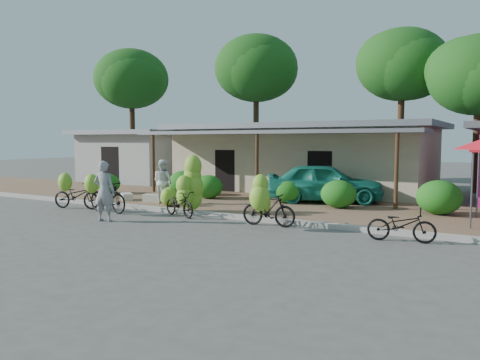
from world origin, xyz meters
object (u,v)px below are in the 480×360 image
Objects in this scene: tree_back_left at (131,78)px; bystander at (163,181)px; sack_near at (154,198)px; tree_center_right at (399,64)px; bike_far_left at (75,194)px; bike_left at (106,195)px; vendor at (104,191)px; teal_van at (324,183)px; tree_near_right at (475,73)px; bike_center at (187,191)px; bike_right at (266,205)px; sack_far at (127,197)px; tree_far_center at (255,67)px; bike_far_right at (401,225)px.

bystander is (11.19, -10.01, -5.85)m from tree_back_left.
tree_center_right is at bearing 64.46° from sack_near.
bike_left is at bearing -107.36° from bike_far_left.
vendor is 3.63m from bystander.
tree_back_left is at bearing 45.99° from teal_van.
bike_center is (-7.63, -12.84, -4.94)m from tree_near_right.
bike_right is at bearing -80.90° from bike_left.
tree_back_left reaches higher than sack_far.
tree_far_center is 4.84× the size of bike_left.
bike_far_right is 10.10m from sack_near.
bike_far_left is (8.86, -12.25, -6.25)m from tree_back_left.
bike_center is (13.37, -11.34, -5.99)m from tree_back_left.
teal_van is at bearing -12.00° from bike_center.
tree_far_center is 5.45× the size of bike_right.
tree_far_center reaches higher than bike_far_left.
bike_center is at bearing 125.25° from teal_van.
tree_near_right is at bearing -12.12° from bike_far_right.
tree_center_right reaches higher than bike_right.
tree_far_center is 14.86m from sack_far.
bike_center reaches higher than bike_left.
sack_far is at bearing 92.51° from bike_center.
teal_van is at bearing -67.19° from bike_far_left.
tree_back_left reaches higher than bike_left.
tree_near_right is 10.41m from teal_van.
bystander is (-9.81, -11.51, -4.80)m from tree_near_right.
bike_right is at bearing -176.93° from vendor.
bike_center is at bearing -28.12° from sack_near.
tree_center_right reaches higher than tree_near_right.
tree_center_right reaches higher than bike_far_right.
sack_far is (-11.72, -11.53, -5.51)m from tree_near_right.
vendor is (-4.85, -1.68, 0.29)m from bike_right.
bystander is at bearing -14.09° from sack_near.
bike_left is at bearing 129.55° from bike_center.
bike_center is 3.17m from sack_near.
bike_right is at bearing -59.81° from tree_far_center.
vendor is at bearing 104.65° from bike_right.
bike_center is 1.19× the size of bike_far_right.
bystander is (-5.48, 1.89, 0.30)m from bike_right.
vendor is at bearing 165.73° from bike_center.
bike_far_right is 2.04× the size of sack_near.
bike_right is at bearing 160.03° from teal_van.
bike_far_right is at bearing -92.11° from tree_near_right.
bike_right is (-4.33, -13.40, -5.10)m from tree_near_right.
bike_left is 2.27× the size of sack_near.
sack_far is (9.28, -10.03, -6.56)m from tree_back_left.
bike_left is 2.65m from sack_far.
bike_center is (2.84, 0.99, 0.20)m from bike_left.
bike_far_left is (-12.14, -13.75, -5.21)m from tree_near_right.
tree_center_right is at bearing -41.78° from bike_far_left.
bike_right is at bearing -79.36° from bike_center.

